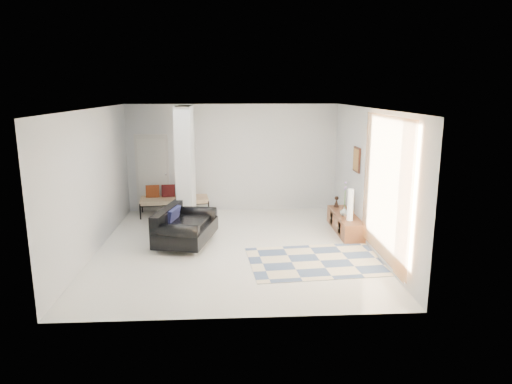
{
  "coord_description": "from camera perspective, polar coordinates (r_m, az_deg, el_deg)",
  "views": [
    {
      "loc": [
        -0.06,
        -8.91,
        3.15
      ],
      "look_at": [
        0.48,
        0.6,
        1.01
      ],
      "focal_mm": 32.0,
      "sensor_mm": 36.0,
      "label": 1
    }
  ],
  "objects": [
    {
      "name": "loveseat",
      "position": [
        9.67,
        -9.08,
        -4.34
      ],
      "size": [
        1.3,
        1.82,
        0.76
      ],
      "rotation": [
        0.0,
        0.0,
        -0.22
      ],
      "color": "silver",
      "rests_on": "floor"
    },
    {
      "name": "media_console",
      "position": [
        10.56,
        11.06,
        -3.79
      ],
      "size": [
        0.45,
        1.78,
        0.8
      ],
      "color": "brown",
      "rests_on": "floor"
    },
    {
      "name": "curtain",
      "position": [
        8.4,
        15.81,
        0.47
      ],
      "size": [
        0.0,
        2.55,
        2.55
      ],
      "primitive_type": "plane",
      "rotation": [
        1.57,
        0.0,
        1.57
      ],
      "color": "orange",
      "rests_on": "wall_right"
    },
    {
      "name": "floor",
      "position": [
        9.45,
        -2.71,
        -6.85
      ],
      "size": [
        6.0,
        6.0,
        0.0
      ],
      "primitive_type": "plane",
      "color": "white",
      "rests_on": "ground"
    },
    {
      "name": "wall_back",
      "position": [
        12.03,
        -2.93,
        4.26
      ],
      "size": [
        6.0,
        0.0,
        6.0
      ],
      "primitive_type": "plane",
      "rotation": [
        1.57,
        0.0,
        0.0
      ],
      "color": "silver",
      "rests_on": "ground"
    },
    {
      "name": "wall_front",
      "position": [
        6.16,
        -2.54,
        -3.88
      ],
      "size": [
        6.0,
        0.0,
        6.0
      ],
      "primitive_type": "plane",
      "rotation": [
        -1.57,
        0.0,
        0.0
      ],
      "color": "silver",
      "rests_on": "ground"
    },
    {
      "name": "daybed",
      "position": [
        11.94,
        -10.28,
        -0.79
      ],
      "size": [
        1.8,
        0.94,
        0.77
      ],
      "rotation": [
        0.0,
        0.0,
        0.12
      ],
      "color": "black",
      "rests_on": "floor"
    },
    {
      "name": "area_rug",
      "position": [
        8.76,
        8.0,
        -8.52
      ],
      "size": [
        2.77,
        1.97,
        0.01
      ],
      "primitive_type": "cube",
      "rotation": [
        0.0,
        0.0,
        0.08
      ],
      "color": "beige",
      "rests_on": "floor"
    },
    {
      "name": "wall_left",
      "position": [
        9.47,
        -19.69,
        1.24
      ],
      "size": [
        0.0,
        6.0,
        6.0
      ],
      "primitive_type": "plane",
      "rotation": [
        1.57,
        0.0,
        1.57
      ],
      "color": "silver",
      "rests_on": "ground"
    },
    {
      "name": "cylinder_lamp",
      "position": [
        9.99,
        11.72,
        -1.57
      ],
      "size": [
        0.13,
        0.13,
        0.69
      ],
      "primitive_type": "cylinder",
      "color": "silver",
      "rests_on": "media_console"
    },
    {
      "name": "hallway_door",
      "position": [
        12.23,
        -12.81,
        2.29
      ],
      "size": [
        0.85,
        0.06,
        2.04
      ],
      "primitive_type": "cube",
      "color": "beige",
      "rests_on": "floor"
    },
    {
      "name": "vase",
      "position": [
        10.39,
        10.98,
        -2.39
      ],
      "size": [
        0.2,
        0.2,
        0.2
      ],
      "primitive_type": "imported",
      "rotation": [
        0.0,
        0.0,
        -0.05
      ],
      "color": "silver",
      "rests_on": "media_console"
    },
    {
      "name": "partition_column",
      "position": [
        10.7,
        -8.79,
        3.08
      ],
      "size": [
        0.35,
        1.2,
        2.8
      ],
      "primitive_type": "cube",
      "color": "silver",
      "rests_on": "floor"
    },
    {
      "name": "bronze_figurine",
      "position": [
        11.1,
        10.03,
        -1.2
      ],
      "size": [
        0.14,
        0.14,
        0.26
      ],
      "primitive_type": null,
      "rotation": [
        0.0,
        0.0,
        0.08
      ],
      "color": "black",
      "rests_on": "media_console"
    },
    {
      "name": "wall_art",
      "position": [
        10.3,
        12.48,
        3.97
      ],
      "size": [
        0.04,
        0.45,
        0.55
      ],
      "primitive_type": "cube",
      "color": "#3D1B10",
      "rests_on": "wall_right"
    },
    {
      "name": "wall_right",
      "position": [
        9.5,
        14.03,
        1.65
      ],
      "size": [
        0.0,
        6.0,
        6.0
      ],
      "primitive_type": "plane",
      "rotation": [
        1.57,
        0.0,
        -1.57
      ],
      "color": "silver",
      "rests_on": "ground"
    },
    {
      "name": "ceiling",
      "position": [
        8.91,
        -2.9,
        10.37
      ],
      "size": [
        6.0,
        6.0,
        0.0
      ],
      "primitive_type": "plane",
      "rotation": [
        3.14,
        0.0,
        0.0
      ],
      "color": "white",
      "rests_on": "wall_back"
    }
  ]
}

